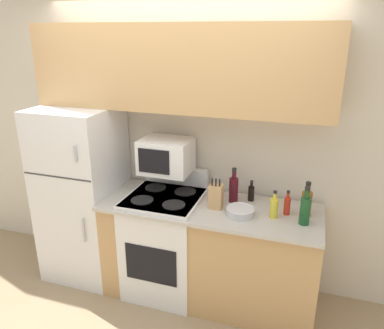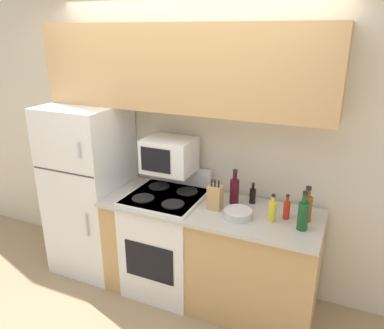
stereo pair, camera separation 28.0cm
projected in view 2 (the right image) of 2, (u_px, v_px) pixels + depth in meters
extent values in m
plane|color=tan|center=(159.00, 307.00, 3.24)|extent=(12.00, 12.00, 0.00)
cube|color=beige|center=(191.00, 145.00, 3.40)|extent=(8.00, 0.05, 2.55)
cube|color=tan|center=(209.00, 254.00, 3.23)|extent=(1.80, 0.63, 0.86)
cube|color=#BCB7AD|center=(209.00, 208.00, 3.06)|extent=(1.80, 0.67, 0.03)
cube|color=white|center=(90.00, 189.00, 3.59)|extent=(0.68, 0.66, 1.63)
cube|color=#383838|center=(63.00, 172.00, 3.21)|extent=(0.66, 0.01, 0.01)
cylinder|color=#B7B7BC|center=(79.00, 150.00, 3.03)|extent=(0.02, 0.02, 0.14)
cylinder|color=#B7B7BC|center=(87.00, 225.00, 3.27)|extent=(0.02, 0.02, 0.22)
cube|color=tan|center=(181.00, 68.00, 2.99)|extent=(2.48, 0.35, 0.68)
cube|color=white|center=(167.00, 242.00, 3.37)|extent=(0.62, 0.63, 0.92)
cube|color=black|center=(149.00, 262.00, 3.10)|extent=(0.45, 0.01, 0.33)
cube|color=#2D2D2D|center=(166.00, 196.00, 3.21)|extent=(0.60, 0.61, 0.01)
cube|color=white|center=(181.00, 175.00, 3.44)|extent=(0.60, 0.06, 0.16)
cylinder|color=black|center=(143.00, 198.00, 3.14)|extent=(0.19, 0.19, 0.01)
cylinder|color=black|center=(173.00, 204.00, 3.04)|extent=(0.19, 0.19, 0.01)
cylinder|color=black|center=(159.00, 186.00, 3.38)|extent=(0.19, 0.19, 0.01)
cylinder|color=black|center=(187.00, 191.00, 3.27)|extent=(0.19, 0.19, 0.01)
cube|color=white|center=(169.00, 155.00, 3.24)|extent=(0.43, 0.33, 0.30)
cube|color=black|center=(155.00, 160.00, 3.12)|extent=(0.28, 0.01, 0.21)
cube|color=tan|center=(215.00, 197.00, 3.00)|extent=(0.11, 0.10, 0.19)
cylinder|color=black|center=(211.00, 183.00, 2.96)|extent=(0.01, 0.01, 0.06)
cylinder|color=black|center=(215.00, 183.00, 2.95)|extent=(0.01, 0.01, 0.06)
cylinder|color=black|center=(219.00, 184.00, 2.94)|extent=(0.01, 0.01, 0.06)
cylinder|color=silver|center=(238.00, 214.00, 2.87)|extent=(0.21, 0.21, 0.06)
torus|color=silver|center=(238.00, 211.00, 2.86)|extent=(0.22, 0.22, 0.01)
cylinder|color=brown|center=(306.00, 209.00, 2.80)|extent=(0.08, 0.08, 0.20)
cylinder|color=brown|center=(308.00, 193.00, 2.76)|extent=(0.04, 0.04, 0.06)
cylinder|color=black|center=(309.00, 188.00, 2.75)|extent=(0.04, 0.04, 0.02)
cylinder|color=#470F19|center=(234.00, 192.00, 3.09)|extent=(0.08, 0.08, 0.21)
cylinder|color=#470F19|center=(235.00, 176.00, 3.04)|extent=(0.03, 0.03, 0.07)
cylinder|color=black|center=(235.00, 171.00, 3.02)|extent=(0.04, 0.04, 0.02)
cylinder|color=#194C23|center=(303.00, 216.00, 2.68)|extent=(0.08, 0.08, 0.21)
cylinder|color=#194C23|center=(305.00, 199.00, 2.63)|extent=(0.03, 0.03, 0.07)
cylinder|color=black|center=(306.00, 193.00, 2.62)|extent=(0.04, 0.04, 0.02)
cylinder|color=gold|center=(272.00, 212.00, 2.81)|extent=(0.06, 0.06, 0.15)
cylinder|color=gold|center=(273.00, 200.00, 2.77)|extent=(0.03, 0.03, 0.05)
cylinder|color=black|center=(273.00, 196.00, 2.76)|extent=(0.03, 0.03, 0.02)
cylinder|color=black|center=(253.00, 196.00, 3.11)|extent=(0.05, 0.05, 0.13)
cylinder|color=black|center=(253.00, 187.00, 3.08)|extent=(0.02, 0.02, 0.04)
cylinder|color=black|center=(253.00, 184.00, 3.07)|extent=(0.03, 0.03, 0.01)
cylinder|color=red|center=(286.00, 210.00, 2.85)|extent=(0.05, 0.05, 0.14)
cylinder|color=red|center=(288.00, 199.00, 2.81)|extent=(0.02, 0.02, 0.04)
cylinder|color=black|center=(288.00, 196.00, 2.80)|extent=(0.02, 0.03, 0.02)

